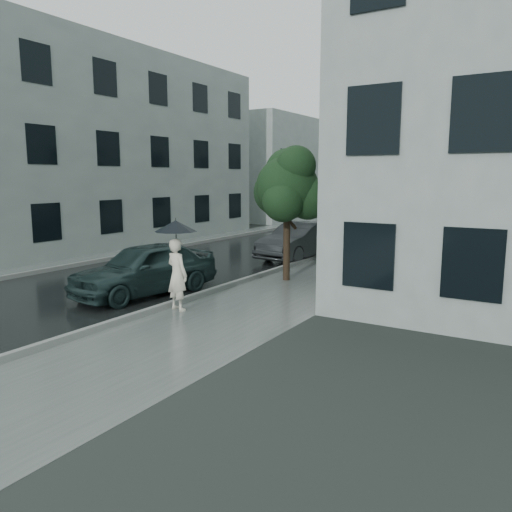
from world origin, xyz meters
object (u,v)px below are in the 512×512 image
Objects in this scene: street_tree at (288,187)px; lamp_post at (347,192)px; pedestrian at (177,275)px; car_near at (145,269)px; car_far at (300,241)px.

lamp_post reaches higher than street_tree.
lamp_post reaches higher than pedestrian.
lamp_post reaches higher than car_near.
pedestrian is 0.40× the size of lamp_post.
pedestrian is 0.41× the size of car_far.
pedestrian is 0.42× the size of street_tree.
street_tree is 4.98m from car_far.
pedestrian is 0.41× the size of car_near.
lamp_post is 12.07m from car_near.
pedestrian is 2.11m from car_near.
street_tree is at bearing -65.39° from lamp_post.
pedestrian reaches higher than car_far.
street_tree is 5.25m from car_near.
car_near is (-2.53, -4.00, -2.28)m from street_tree.
street_tree is 7.90m from lamp_post.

